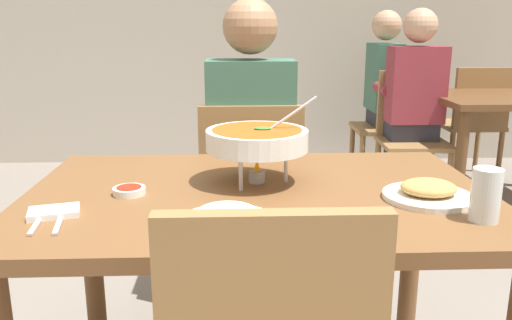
# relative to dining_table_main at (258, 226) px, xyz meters

# --- Properties ---
(dining_table_main) EXTENTS (1.31, 0.87, 0.75)m
(dining_table_main) POSITION_rel_dining_table_main_xyz_m (0.00, 0.00, 0.00)
(dining_table_main) COLOR brown
(dining_table_main) RESTS_ON ground_plane
(chair_diner_main) EXTENTS (0.44, 0.44, 0.90)m
(chair_diner_main) POSITION_rel_dining_table_main_xyz_m (-0.00, 0.72, -0.13)
(chair_diner_main) COLOR olive
(chair_diner_main) RESTS_ON ground_plane
(diner_main) EXTENTS (0.40, 0.45, 1.31)m
(diner_main) POSITION_rel_dining_table_main_xyz_m (0.00, 0.75, 0.10)
(diner_main) COLOR #2D2D38
(diner_main) RESTS_ON ground_plane
(curry_bowl) EXTENTS (0.33, 0.30, 0.26)m
(curry_bowl) POSITION_rel_dining_table_main_xyz_m (-0.00, 0.08, 0.24)
(curry_bowl) COLOR silver
(curry_bowl) RESTS_ON dining_table_main
(rice_plate) EXTENTS (0.24, 0.24, 0.06)m
(rice_plate) POSITION_rel_dining_table_main_xyz_m (-0.08, -0.27, 0.13)
(rice_plate) COLOR white
(rice_plate) RESTS_ON dining_table_main
(appetizer_plate) EXTENTS (0.24, 0.24, 0.06)m
(appetizer_plate) POSITION_rel_dining_table_main_xyz_m (0.45, -0.10, 0.13)
(appetizer_plate) COLOR white
(appetizer_plate) RESTS_ON dining_table_main
(sauce_dish) EXTENTS (0.09, 0.09, 0.02)m
(sauce_dish) POSITION_rel_dining_table_main_xyz_m (-0.36, -0.02, 0.12)
(sauce_dish) COLOR white
(sauce_dish) RESTS_ON dining_table_main
(napkin_folded) EXTENTS (0.14, 0.11, 0.02)m
(napkin_folded) POSITION_rel_dining_table_main_xyz_m (-0.51, -0.18, 0.12)
(napkin_folded) COLOR white
(napkin_folded) RESTS_ON dining_table_main
(fork_utensil) EXTENTS (0.03, 0.17, 0.01)m
(fork_utensil) POSITION_rel_dining_table_main_xyz_m (-0.53, -0.23, 0.11)
(fork_utensil) COLOR silver
(fork_utensil) RESTS_ON dining_table_main
(spoon_utensil) EXTENTS (0.04, 0.17, 0.01)m
(spoon_utensil) POSITION_rel_dining_table_main_xyz_m (-0.48, -0.23, 0.11)
(spoon_utensil) COLOR silver
(spoon_utensil) RESTS_ON dining_table_main
(drink_glass) EXTENTS (0.07, 0.07, 0.13)m
(drink_glass) POSITION_rel_dining_table_main_xyz_m (0.53, -0.26, 0.17)
(drink_glass) COLOR silver
(drink_glass) RESTS_ON dining_table_main
(dining_table_far) EXTENTS (1.00, 0.80, 0.75)m
(dining_table_far) POSITION_rel_dining_table_main_xyz_m (1.76, 1.97, -0.03)
(dining_table_far) COLOR brown
(dining_table_far) RESTS_ON ground_plane
(chair_bg_left) EXTENTS (0.46, 0.46, 0.90)m
(chair_bg_left) POSITION_rel_dining_table_main_xyz_m (1.13, 2.05, -0.13)
(chair_bg_left) COLOR olive
(chair_bg_left) RESTS_ON ground_plane
(chair_bg_middle) EXTENTS (0.45, 0.45, 0.90)m
(chair_bg_middle) POSITION_rel_dining_table_main_xyz_m (1.16, 2.47, -0.13)
(chair_bg_middle) COLOR olive
(chair_bg_middle) RESTS_ON ground_plane
(chair_bg_right) EXTENTS (0.44, 0.44, 0.90)m
(chair_bg_right) POSITION_rel_dining_table_main_xyz_m (1.77, 2.49, -0.13)
(chair_bg_right) COLOR olive
(chair_bg_right) RESTS_ON ground_plane
(patron_bg_left) EXTENTS (0.40, 0.45, 1.31)m
(patron_bg_left) POSITION_rel_dining_table_main_xyz_m (1.13, 2.03, 0.10)
(patron_bg_left) COLOR #2D2D38
(patron_bg_left) RESTS_ON ground_plane
(patron_bg_middle) EXTENTS (0.45, 0.40, 1.31)m
(patron_bg_middle) POSITION_rel_dining_table_main_xyz_m (1.10, 2.54, 0.10)
(patron_bg_middle) COLOR #2D2D38
(patron_bg_middle) RESTS_ON ground_plane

